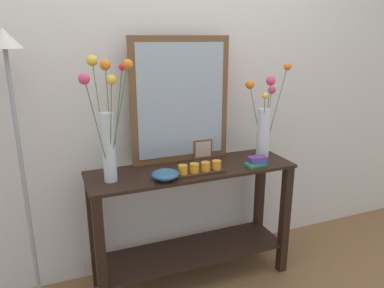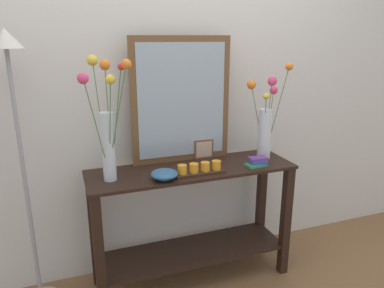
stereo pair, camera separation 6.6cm
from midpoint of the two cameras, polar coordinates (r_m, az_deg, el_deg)
The scene contains 11 objects.
ground_plane at distance 2.69m, azimuth 0.75°, elevation -20.31°, with size 7.00×6.00×0.02m, color brown.
wall_back at distance 2.47m, azimuth -1.82°, elevation 10.63°, with size 6.40×0.08×2.70m, color silver.
console_table at distance 2.43m, azimuth 0.80°, elevation -10.85°, with size 1.32×0.40×0.80m.
mirror_leaning at distance 2.34m, azimuth -0.85°, elevation 6.83°, with size 0.66×0.03×0.81m.
tall_vase_left at distance 2.05m, azimuth -12.37°, elevation 2.92°, with size 0.27×0.31×0.70m.
vase_right at distance 2.48m, azimuth 12.25°, elevation 3.35°, with size 0.23×0.22×0.64m.
candle_tray at distance 2.20m, azimuth 2.06°, elevation -3.96°, with size 0.32×0.09×0.07m.
picture_frame_small at distance 2.46m, azimuth 2.63°, elevation -0.82°, with size 0.14×0.01×0.13m.
decorative_bowl at distance 2.11m, azimuth -3.47°, elevation -4.76°, with size 0.16×0.16×0.06m.
book_stack at distance 2.37m, azimuth 11.01°, elevation -2.77°, with size 0.14×0.10×0.06m.
floor_lamp at distance 2.17m, azimuth -24.93°, elevation 1.94°, with size 0.24×0.24×1.65m.
Camera 2 is at (-0.74, -2.02, 1.60)m, focal length 33.91 mm.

